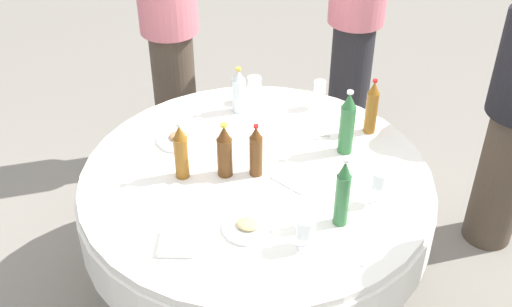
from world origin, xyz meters
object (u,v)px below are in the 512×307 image
Objects in this scene: bottle_amber_near at (372,108)px; wine_glass_north at (320,89)px; bottle_amber_right at (181,152)px; wine_glass_right at (254,84)px; wine_glass_near at (379,180)px; person_east at (355,25)px; dining_table at (256,199)px; bottle_green_north at (343,194)px; bottle_green_left at (347,124)px; bottle_clear_front at (239,91)px; plate_rear at (248,227)px; person_outer at (170,38)px; bottle_brown_outer at (256,152)px; wine_glass_left at (305,228)px; bottle_brown_east at (225,151)px; plate_inner at (179,139)px.

bottle_amber_near reaches higher than wine_glass_north.
wine_glass_right is at bearing -94.46° from bottle_amber_right.
wine_glass_near is 1.53m from person_east.
bottle_green_north is (-0.43, 0.18, 0.29)m from dining_table.
wine_glass_near is (-0.44, 0.63, 0.01)m from wine_glass_north.
dining_table is at bearing 44.16° from bottle_green_left.
bottle_green_left is 2.38× the size of wine_glass_right.
dining_table is 0.53m from bottle_green_left.
wine_glass_right is (-0.03, -0.12, -0.02)m from bottle_clear_front.
wine_glass_near is at bearing 143.42° from wine_glass_right.
wine_glass_near is at bearing -141.24° from plate_rear.
person_outer is at bearing -39.21° from bottle_green_north.
person_east reaches higher than plate_rear.
person_east reaches higher than bottle_brown_outer.
wine_glass_left reaches higher than plate_rear.
bottle_clear_front is 0.66m from bottle_amber_near.
wine_glass_right is at bearing -58.42° from wine_glass_left.
person_east is at bearing -97.40° from bottle_brown_east.
bottle_green_left is at bearing 165.99° from bottle_clear_front.
wine_glass_left is at bearing -90.35° from person_outer.
dining_table is at bearing 112.27° from wine_glass_right.
bottle_clear_front is 1.65× the size of wine_glass_north.
bottle_brown_outer is (-0.27, 0.46, 0.01)m from bottle_clear_front.
plate_inner is (0.97, -0.10, -0.10)m from wine_glass_near.
bottle_brown_outer is 1.91× the size of wine_glass_right.
bottle_amber_near is 0.63m from wine_glass_right.
wine_glass_north reaches higher than plate_inner.
wine_glass_left is at bearing 133.63° from bottle_brown_outer.
bottle_clear_front is 0.88× the size of bottle_amber_right.
bottle_green_north reaches higher than bottle_amber_near.
bottle_amber_near is 2.12× the size of wine_glass_right.
bottle_amber_near is (-0.39, -0.51, 0.28)m from dining_table.
bottle_amber_right is 0.46m from plate_rear.
person_east reaches higher than bottle_clear_front.
bottle_brown_east reaches higher than wine_glass_right.
bottle_brown_outer is 0.93× the size of bottle_amber_right.
plate_inner is at bearing 15.25° from bottle_green_left.
wine_glass_right is at bearing -25.87° from bottle_green_left.
person_east reaches higher than plate_inner.
wine_glass_left is 0.66× the size of plate_inner.
person_east is at bearing -102.90° from bottle_amber_right.
wine_glass_north is at bearing -55.54° from bottle_green_left.
bottle_green_left is (-0.32, -0.31, 0.29)m from dining_table.
wine_glass_north is (0.34, -0.81, -0.04)m from bottle_green_north.
bottle_green_left reaches higher than wine_glass_left.
person_east reaches higher than bottle_green_north.
wine_glass_near is at bearing -69.36° from person_east.
dining_table is at bearing -90.00° from person_east.
wine_glass_north reaches higher than dining_table.
wine_glass_right is (0.11, -0.63, -0.03)m from bottle_brown_east.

